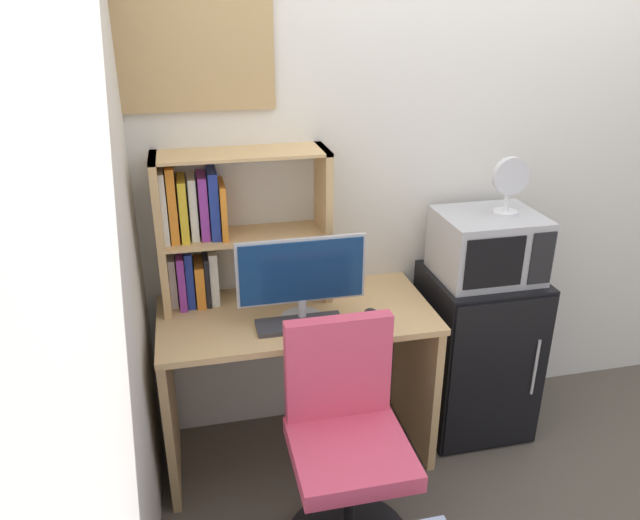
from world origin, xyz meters
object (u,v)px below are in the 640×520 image
(desk_chair, at_px, (346,455))
(microwave, at_px, (488,246))
(monitor, at_px, (302,276))
(mini_fridge, at_px, (475,352))
(hutch_bookshelf, at_px, (217,227))
(desk_fan, at_px, (510,182))
(computer_mouse, at_px, (371,314))
(wall_corkboard, at_px, (176,43))
(keyboard, at_px, (300,324))

(desk_chair, bearing_deg, microwave, 35.20)
(monitor, bearing_deg, mini_fridge, 7.32)
(hutch_bookshelf, xyz_separation_m, microwave, (1.21, -0.14, -0.14))
(mini_fridge, distance_m, desk_fan, 0.87)
(desk_chair, bearing_deg, mini_fridge, 35.06)
(computer_mouse, distance_m, wall_corkboard, 1.35)
(desk_chair, bearing_deg, monitor, 99.55)
(desk_fan, bearing_deg, wall_corkboard, 170.03)
(desk_fan, bearing_deg, hutch_bookshelf, 173.49)
(hutch_bookshelf, bearing_deg, desk_chair, -61.02)
(hutch_bookshelf, bearing_deg, mini_fridge, -6.75)
(desk_chair, xyz_separation_m, wall_corkboard, (-0.50, 0.81, 1.45))
(computer_mouse, bearing_deg, keyboard, -178.78)
(computer_mouse, relative_size, desk_fan, 0.33)
(mini_fridge, relative_size, wall_corkboard, 1.08)
(monitor, height_order, keyboard, monitor)
(keyboard, relative_size, computer_mouse, 4.23)
(keyboard, relative_size, desk_fan, 1.39)
(microwave, bearing_deg, hutch_bookshelf, 173.39)
(hutch_bookshelf, relative_size, keyboard, 2.03)
(mini_fridge, xyz_separation_m, microwave, (0.00, 0.00, 0.57))
(wall_corkboard, bearing_deg, hutch_bookshelf, -44.03)
(computer_mouse, xyz_separation_m, microwave, (0.60, 0.16, 0.20))
(hutch_bookshelf, height_order, mini_fridge, hutch_bookshelf)
(desk_fan, xyz_separation_m, desk_chair, (-0.89, -0.57, -0.87))
(mini_fridge, height_order, desk_chair, desk_chair)
(keyboard, bearing_deg, hutch_bookshelf, 133.91)
(hutch_bookshelf, bearing_deg, keyboard, -46.09)
(monitor, relative_size, microwave, 1.20)
(microwave, bearing_deg, keyboard, -169.40)
(microwave, bearing_deg, wall_corkboard, 169.76)
(monitor, distance_m, microwave, 0.90)
(computer_mouse, height_order, desk_chair, desk_chair)
(monitor, bearing_deg, desk_fan, 6.65)
(computer_mouse, bearing_deg, desk_fan, 13.33)
(hutch_bookshelf, relative_size, computer_mouse, 8.58)
(wall_corkboard, bearing_deg, microwave, -10.24)
(hutch_bookshelf, bearing_deg, microwave, -6.61)
(desk_fan, xyz_separation_m, wall_corkboard, (-1.38, 0.24, 0.58))
(keyboard, distance_m, mini_fridge, 1.00)
(keyboard, height_order, wall_corkboard, wall_corkboard)
(computer_mouse, bearing_deg, hutch_bookshelf, 153.56)
(hutch_bookshelf, height_order, wall_corkboard, wall_corkboard)
(computer_mouse, relative_size, wall_corkboard, 0.11)
(hutch_bookshelf, relative_size, mini_fridge, 0.89)
(microwave, relative_size, wall_corkboard, 0.59)
(microwave, bearing_deg, computer_mouse, -164.70)
(monitor, relative_size, desk_fan, 2.07)
(keyboard, xyz_separation_m, microwave, (0.91, 0.17, 0.20))
(wall_corkboard, bearing_deg, desk_fan, -9.97)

